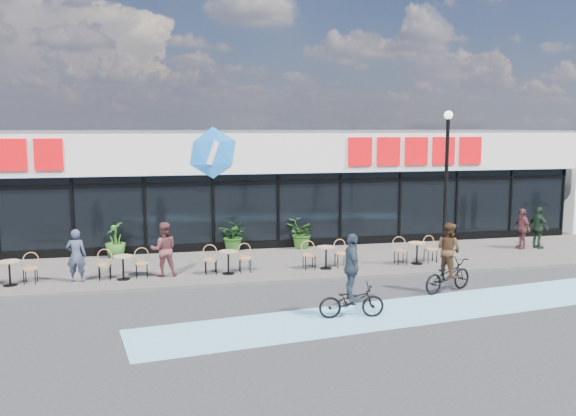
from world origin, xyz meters
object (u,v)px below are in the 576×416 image
(lamp_post, at_px, (446,176))
(pedestrian_a, at_px, (522,229))
(potted_plant_right, at_px, (234,236))
(patron_left, at_px, (76,256))
(cyclist_b, at_px, (448,265))
(potted_plant_left, at_px, (115,240))
(cyclist_a, at_px, (352,286))
(patron_right, at_px, (164,249))
(pedestrian_b, at_px, (539,228))
(potted_plant_mid, at_px, (300,233))

(lamp_post, distance_m, pedestrian_a, 5.61)
(potted_plant_right, height_order, patron_left, patron_left)
(patron_left, bearing_deg, cyclist_b, 169.99)
(potted_plant_left, height_order, pedestrian_a, pedestrian_a)
(pedestrian_a, bearing_deg, cyclist_a, -56.58)
(lamp_post, bearing_deg, patron_right, 173.27)
(pedestrian_b, bearing_deg, potted_plant_mid, 66.11)
(lamp_post, xyz_separation_m, pedestrian_a, (4.50, 2.44, -2.29))
(pedestrian_a, height_order, cyclist_a, cyclist_a)
(potted_plant_right, distance_m, cyclist_b, 8.53)
(lamp_post, xyz_separation_m, potted_plant_right, (-6.31, 4.42, -2.47))
(potted_plant_left, height_order, pedestrian_b, pedestrian_b)
(potted_plant_left, distance_m, pedestrian_b, 15.87)
(pedestrian_b, distance_m, cyclist_a, 11.52)
(patron_left, distance_m, pedestrian_a, 16.14)
(potted_plant_right, xyz_separation_m, pedestrian_b, (11.45, -2.11, 0.21))
(potted_plant_mid, bearing_deg, potted_plant_right, 179.25)
(pedestrian_a, xyz_separation_m, cyclist_b, (-5.54, -4.72, -0.10))
(pedestrian_a, bearing_deg, lamp_post, -63.48)
(lamp_post, bearing_deg, pedestrian_b, 24.23)
(potted_plant_mid, height_order, patron_left, patron_left)
(potted_plant_mid, bearing_deg, pedestrian_b, -13.15)
(pedestrian_a, xyz_separation_m, pedestrian_b, (0.63, -0.13, 0.03))
(pedestrian_a, bearing_deg, patron_left, -86.56)
(patron_right, bearing_deg, pedestrian_b, -176.76)
(lamp_post, distance_m, patron_right, 9.31)
(potted_plant_right, relative_size, pedestrian_a, 0.77)
(potted_plant_right, bearing_deg, pedestrian_b, -10.46)
(patron_right, bearing_deg, potted_plant_mid, -149.26)
(potted_plant_left, xyz_separation_m, cyclist_b, (9.58, -6.56, 0.05))
(patron_right, bearing_deg, cyclist_a, 129.72)
(lamp_post, relative_size, patron_right, 3.02)
(potted_plant_left, height_order, potted_plant_right, potted_plant_left)
(potted_plant_left, bearing_deg, pedestrian_a, -6.96)
(patron_right, height_order, cyclist_b, cyclist_b)
(potted_plant_mid, distance_m, cyclist_b, 7.21)
(patron_right, xyz_separation_m, cyclist_b, (7.95, -3.33, -0.17))
(potted_plant_right, bearing_deg, lamp_post, -35.04)
(patron_right, relative_size, cyclist_a, 0.80)
(patron_right, bearing_deg, patron_left, 1.17)
(pedestrian_b, bearing_deg, pedestrian_a, 67.59)
(lamp_post, relative_size, cyclist_b, 2.53)
(potted_plant_mid, bearing_deg, cyclist_a, -95.20)
(cyclist_b, bearing_deg, potted_plant_right, 128.23)
(potted_plant_right, distance_m, patron_right, 4.31)
(patron_left, xyz_separation_m, patron_right, (2.58, 0.14, 0.05))
(patron_left, bearing_deg, potted_plant_left, -99.00)
(potted_plant_mid, bearing_deg, patron_left, -156.04)
(potted_plant_left, height_order, potted_plant_mid, potted_plant_left)
(potted_plant_left, relative_size, cyclist_b, 0.62)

